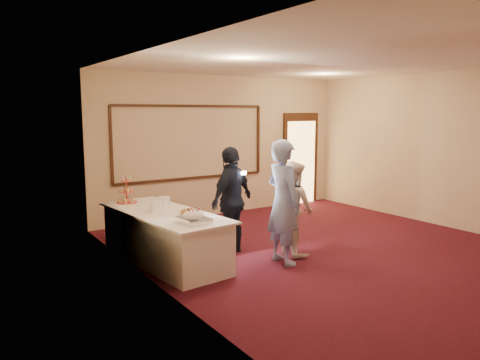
# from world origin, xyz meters

# --- Properties ---
(floor) EXTENTS (7.00, 7.00, 0.00)m
(floor) POSITION_xyz_m (0.00, 0.00, 0.00)
(floor) COLOR black
(floor) RESTS_ON ground
(room_walls) EXTENTS (6.04, 7.04, 3.02)m
(room_walls) POSITION_xyz_m (0.00, 0.00, 2.03)
(room_walls) COLOR beige
(room_walls) RESTS_ON floor
(wall_molding) EXTENTS (3.45, 0.04, 1.55)m
(wall_molding) POSITION_xyz_m (-0.80, 3.47, 1.60)
(wall_molding) COLOR #311C0E
(wall_molding) RESTS_ON room_walls
(doorway) EXTENTS (1.05, 0.07, 2.20)m
(doorway) POSITION_xyz_m (2.15, 3.45, 1.08)
(doorway) COLOR #311C0E
(doorway) RESTS_ON floor
(buffet_table) EXTENTS (1.22, 2.57, 0.77)m
(buffet_table) POSITION_xyz_m (-2.52, 1.06, 0.39)
(buffet_table) COLOR white
(buffet_table) RESTS_ON floor
(pavlova_tray) EXTENTS (0.37, 0.50, 0.18)m
(pavlova_tray) POSITION_xyz_m (-2.46, 0.22, 0.85)
(pavlova_tray) COLOR silver
(pavlova_tray) RESTS_ON buffet_table
(cupcake_stand) EXTENTS (0.33, 0.33, 0.48)m
(cupcake_stand) POSITION_xyz_m (-2.74, 2.02, 0.94)
(cupcake_stand) COLOR #C34139
(cupcake_stand) RESTS_ON buffet_table
(plate_stack_a) EXTENTS (0.20, 0.20, 0.17)m
(plate_stack_a) POSITION_xyz_m (-2.63, 1.11, 0.85)
(plate_stack_a) COLOR white
(plate_stack_a) RESTS_ON buffet_table
(plate_stack_b) EXTENTS (0.19, 0.19, 0.16)m
(plate_stack_b) POSITION_xyz_m (-2.38, 1.37, 0.85)
(plate_stack_b) COLOR white
(plate_stack_b) RESTS_ON buffet_table
(tart) EXTENTS (0.27, 0.27, 0.05)m
(tart) POSITION_xyz_m (-2.29, 0.71, 0.80)
(tart) COLOR white
(tart) RESTS_ON buffet_table
(man) EXTENTS (0.45, 0.68, 1.84)m
(man) POSITION_xyz_m (-1.06, 0.06, 0.92)
(man) COLOR #859FDA
(man) RESTS_ON floor
(woman) EXTENTS (0.61, 0.75, 1.48)m
(woman) POSITION_xyz_m (-0.64, 0.34, 0.74)
(woman) COLOR white
(woman) RESTS_ON floor
(guest) EXTENTS (1.08, 0.78, 1.70)m
(guest) POSITION_xyz_m (-1.42, 0.91, 0.85)
(guest) COLOR black
(guest) RESTS_ON floor
(camera_flash) EXTENTS (0.08, 0.05, 0.05)m
(camera_flash) POSITION_xyz_m (-1.31, 0.73, 1.30)
(camera_flash) COLOR white
(camera_flash) RESTS_ON guest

